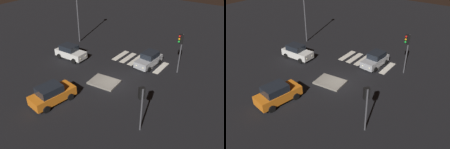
{
  "view_description": "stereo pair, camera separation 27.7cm",
  "coord_description": "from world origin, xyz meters",
  "views": [
    {
      "loc": [
        -12.22,
        17.13,
        13.52
      ],
      "look_at": [
        0.0,
        0.0,
        1.0
      ],
      "focal_mm": 37.51,
      "sensor_mm": 36.0,
      "label": 1
    },
    {
      "loc": [
        -12.45,
        16.97,
        13.52
      ],
      "look_at": [
        0.0,
        0.0,
        1.0
      ],
      "focal_mm": 37.51,
      "sensor_mm": 36.0,
      "label": 2
    }
  ],
  "objects": [
    {
      "name": "car_white",
      "position": [
        7.65,
        -1.66,
        0.86
      ],
      "size": [
        4.07,
        1.99,
        1.75
      ],
      "rotation": [
        0.0,
        0.0,
        3.17
      ],
      "color": "silver",
      "rests_on": "ground"
    },
    {
      "name": "traffic_light_south",
      "position": [
        -4.75,
        -5.98,
        3.5
      ],
      "size": [
        0.54,
        0.53,
        4.62
      ],
      "rotation": [
        0.0,
        0.0,
        0.9
      ],
      "color": "#47474C",
      "rests_on": "ground"
    },
    {
      "name": "car_orange",
      "position": [
        2.55,
        6.0,
        0.91
      ],
      "size": [
        2.5,
        4.46,
        1.86
      ],
      "rotation": [
        0.0,
        0.0,
        -1.72
      ],
      "color": "orange",
      "rests_on": "ground"
    },
    {
      "name": "traffic_light_west",
      "position": [
        -5.82,
        4.34,
        3.01
      ],
      "size": [
        0.53,
        0.54,
        3.97
      ],
      "rotation": [
        0.0,
        0.0,
        -0.64
      ],
      "color": "#47474C",
      "rests_on": "ground"
    },
    {
      "name": "crosswalk_near",
      "position": [
        -0.0,
        -5.98,
        0.01
      ],
      "size": [
        6.45,
        3.2,
        0.02
      ],
      "color": "silver",
      "rests_on": "ground"
    },
    {
      "name": "car_silver",
      "position": [
        -1.37,
        -5.64,
        0.84
      ],
      "size": [
        2.06,
        4.01,
        1.71
      ],
      "rotation": [
        0.0,
        0.0,
        1.5
      ],
      "color": "#9EA0A5",
      "rests_on": "ground"
    },
    {
      "name": "ground_plane",
      "position": [
        0.0,
        0.0,
        0.0
      ],
      "size": [
        80.0,
        80.0,
        0.0
      ],
      "primitive_type": "plane",
      "color": "black"
    },
    {
      "name": "traffic_island",
      "position": [
        0.65,
        0.53,
        0.09
      ],
      "size": [
        3.21,
        2.53,
        0.18
      ],
      "color": "gray",
      "rests_on": "ground"
    },
    {
      "name": "street_lamp",
      "position": [
        10.49,
        -6.45,
        5.54
      ],
      "size": [
        0.56,
        0.56,
        8.2
      ],
      "color": "#47474C",
      "rests_on": "ground"
    }
  ]
}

